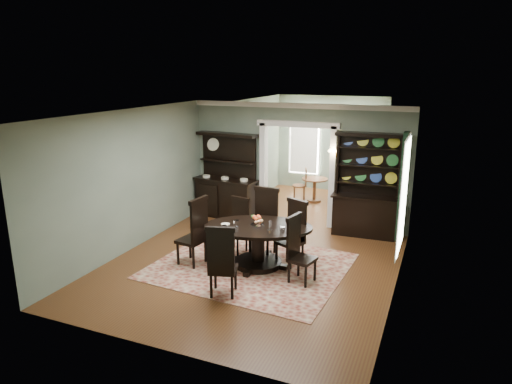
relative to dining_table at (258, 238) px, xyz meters
The scene contains 19 objects.
room 1.00m from the dining_table, 145.71° to the right, with size 5.51×6.01×3.01m.
parlor 5.49m from the dining_table, 91.28° to the left, with size 3.51×3.50×3.01m.
doorway_trim 3.06m from the dining_table, 92.41° to the left, with size 2.08×0.25×2.57m.
right_window 2.88m from the dining_table, 17.34° to the left, with size 0.15×1.47×2.12m.
wall_sconce 3.13m from the dining_table, 73.06° to the left, with size 0.27×0.21×0.21m.
rug 0.60m from the dining_table, 144.24° to the right, with size 3.62×3.04×0.01m, color maroon.
dining_table is the anchor object (origin of this frame).
centerpiece 0.32m from the dining_table, 85.64° to the right, with size 1.32×0.85×0.22m.
chair_far_left 0.88m from the dining_table, 140.88° to the left, with size 0.50×0.48×1.18m.
chair_far_mid 0.68m from the dining_table, 100.01° to the left, with size 0.55×0.51×1.42m.
chair_far_right 0.73m from the dining_table, 33.53° to the left, with size 0.62×0.61×1.31m.
chair_end_left 1.23m from the dining_table, 158.89° to the right, with size 0.56×0.58×1.40m.
chair_end_right 0.98m from the dining_table, 20.71° to the right, with size 0.53×0.55×1.26m.
chair_near 1.45m from the dining_table, 92.54° to the right, with size 0.59×0.57×1.30m.
sideboard 3.28m from the dining_table, 126.95° to the left, with size 1.73×0.76×2.21m.
welsh_dresser 3.10m from the dining_table, 57.89° to the left, with size 1.56×0.63×2.40m.
parlor_table 4.87m from the dining_table, 92.35° to the left, with size 0.75×0.75×0.70m.
parlor_chair_left 4.81m from the dining_table, 96.75° to the left, with size 0.46×0.45×0.97m.
parlor_chair_right 4.73m from the dining_table, 83.75° to the left, with size 0.43×0.42×0.92m.
Camera 1 is at (3.30, -7.64, 3.77)m, focal length 32.00 mm.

